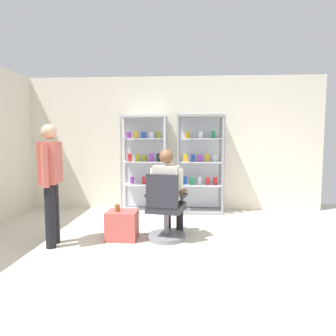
{
  "coord_description": "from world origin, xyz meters",
  "views": [
    {
      "loc": [
        0.24,
        -2.92,
        1.41
      ],
      "look_at": [
        -0.01,
        1.42,
        1.0
      ],
      "focal_mm": 30.74,
      "sensor_mm": 36.0,
      "label": 1
    }
  ],
  "objects_px": {
    "display_cabinet_left": "(145,163)",
    "standing_customer": "(51,177)",
    "storage_crate": "(122,225)",
    "seated_shopkeeper": "(169,189)",
    "office_chair": "(165,213)",
    "tea_glass": "(117,208)",
    "display_cabinet_right": "(200,164)"
  },
  "relations": [
    {
      "from": "display_cabinet_right",
      "to": "office_chair",
      "type": "relative_size",
      "value": 1.98
    },
    {
      "from": "display_cabinet_left",
      "to": "standing_customer",
      "type": "xyz_separation_m",
      "value": [
        -0.98,
        -2.0,
        -0.04
      ]
    },
    {
      "from": "display_cabinet_right",
      "to": "tea_glass",
      "type": "distance_m",
      "value": 2.19
    },
    {
      "from": "display_cabinet_left",
      "to": "storage_crate",
      "type": "bearing_deg",
      "value": -93.31
    },
    {
      "from": "display_cabinet_left",
      "to": "storage_crate",
      "type": "xyz_separation_m",
      "value": [
        -0.1,
        -1.7,
        -0.76
      ]
    },
    {
      "from": "tea_glass",
      "to": "display_cabinet_left",
      "type": "bearing_deg",
      "value": 84.73
    },
    {
      "from": "display_cabinet_left",
      "to": "standing_customer",
      "type": "bearing_deg",
      "value": -116.12
    },
    {
      "from": "office_chair",
      "to": "display_cabinet_right",
      "type": "bearing_deg",
      "value": 71.33
    },
    {
      "from": "display_cabinet_left",
      "to": "display_cabinet_right",
      "type": "bearing_deg",
      "value": 0.0
    },
    {
      "from": "tea_glass",
      "to": "seated_shopkeeper",
      "type": "bearing_deg",
      "value": 13.87
    },
    {
      "from": "display_cabinet_left",
      "to": "standing_customer",
      "type": "relative_size",
      "value": 1.17
    },
    {
      "from": "seated_shopkeeper",
      "to": "storage_crate",
      "type": "bearing_deg",
      "value": -166.71
    },
    {
      "from": "storage_crate",
      "to": "tea_glass",
      "type": "height_order",
      "value": "tea_glass"
    },
    {
      "from": "office_chair",
      "to": "tea_glass",
      "type": "relative_size",
      "value": 9.55
    },
    {
      "from": "display_cabinet_left",
      "to": "tea_glass",
      "type": "xyz_separation_m",
      "value": [
        -0.16,
        -1.72,
        -0.51
      ]
    },
    {
      "from": "seated_shopkeeper",
      "to": "standing_customer",
      "type": "bearing_deg",
      "value": -163.47
    },
    {
      "from": "display_cabinet_right",
      "to": "seated_shopkeeper",
      "type": "distance_m",
      "value": 1.65
    },
    {
      "from": "tea_glass",
      "to": "storage_crate",
      "type": "bearing_deg",
      "value": 20.04
    },
    {
      "from": "display_cabinet_left",
      "to": "storage_crate",
      "type": "relative_size",
      "value": 4.4
    },
    {
      "from": "standing_customer",
      "to": "office_chair",
      "type": "bearing_deg",
      "value": 11.21
    },
    {
      "from": "storage_crate",
      "to": "display_cabinet_left",
      "type": "bearing_deg",
      "value": 86.69
    },
    {
      "from": "display_cabinet_right",
      "to": "tea_glass",
      "type": "relative_size",
      "value": 18.9
    },
    {
      "from": "standing_customer",
      "to": "seated_shopkeeper",
      "type": "bearing_deg",
      "value": 16.53
    },
    {
      "from": "office_chair",
      "to": "display_cabinet_left",
      "type": "bearing_deg",
      "value": 107.16
    },
    {
      "from": "storage_crate",
      "to": "standing_customer",
      "type": "bearing_deg",
      "value": -161.12
    },
    {
      "from": "display_cabinet_left",
      "to": "tea_glass",
      "type": "relative_size",
      "value": 18.9
    },
    {
      "from": "display_cabinet_left",
      "to": "tea_glass",
      "type": "height_order",
      "value": "display_cabinet_left"
    },
    {
      "from": "seated_shopkeeper",
      "to": "storage_crate",
      "type": "xyz_separation_m",
      "value": [
        -0.66,
        -0.16,
        -0.51
      ]
    },
    {
      "from": "display_cabinet_left",
      "to": "seated_shopkeeper",
      "type": "height_order",
      "value": "display_cabinet_left"
    },
    {
      "from": "display_cabinet_left",
      "to": "standing_customer",
      "type": "height_order",
      "value": "display_cabinet_left"
    },
    {
      "from": "display_cabinet_right",
      "to": "storage_crate",
      "type": "distance_m",
      "value": 2.21
    },
    {
      "from": "storage_crate",
      "to": "seated_shopkeeper",
      "type": "bearing_deg",
      "value": 13.29
    }
  ]
}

